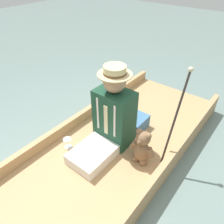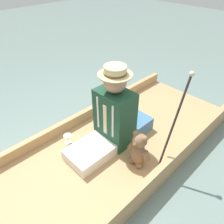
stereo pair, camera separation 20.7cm
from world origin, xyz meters
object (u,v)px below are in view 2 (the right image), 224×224
Objects in this scene: seated_person at (110,118)px; teddy_bear at (139,150)px; walking_cane at (177,116)px; wine_glass at (68,137)px.

teddy_bear is (-0.37, 0.01, -0.15)m from seated_person.
teddy_bear is 0.46m from walking_cane.
wine_glass is at bearing 43.73° from seated_person.
walking_cane reaches higher than seated_person.
seated_person is 0.62m from walking_cane.
teddy_bear is 0.42× the size of walking_cane.
walking_cane is at bearing -122.89° from teddy_bear.
wine_glass is at bearing 24.74° from teddy_bear.
seated_person is 0.50m from wine_glass.
seated_person is 7.74× the size of wine_glass.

